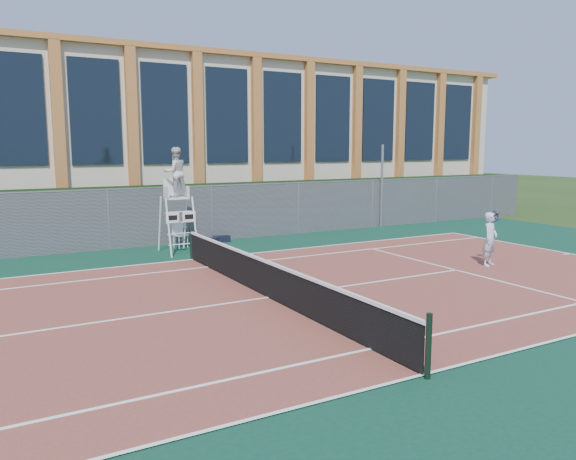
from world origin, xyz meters
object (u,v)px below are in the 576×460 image
steel_pole (382,186)px  plastic_chair (179,232)px  umpire_chair (175,175)px  tennis_player (490,239)px

steel_pole → plastic_chair: steel_pole is taller
umpire_chair → plastic_chair: umpire_chair is taller
umpire_chair → steel_pole: bearing=9.0°
umpire_chair → plastic_chair: (0.40, 1.00, -2.17)m
plastic_chair → umpire_chair: bearing=-111.9°
plastic_chair → tennis_player: bearing=-47.4°
plastic_chair → tennis_player: (7.41, -8.07, 0.30)m
umpire_chair → tennis_player: 10.70m
steel_pole → umpire_chair: bearing=-171.0°
steel_pole → umpire_chair: steel_pole is taller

